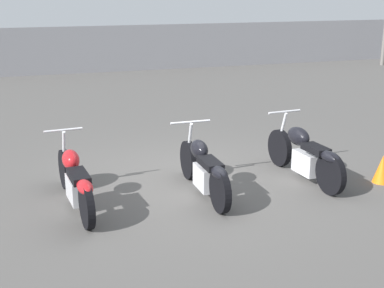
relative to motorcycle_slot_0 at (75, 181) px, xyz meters
The scene contains 6 objects.
ground_plane 2.02m from the motorcycle_slot_0, 15.69° to the left, with size 60.00×60.00×0.00m, color #514F4C.
fence_back 12.73m from the motorcycle_slot_0, 81.40° to the left, with size 40.00×0.04×1.69m.
motorcycle_slot_0 is the anchor object (origin of this frame).
motorcycle_slot_1 1.91m from the motorcycle_slot_0, ahead, with size 0.66×2.10×1.01m.
motorcycle_slot_2 3.70m from the motorcycle_slot_0, ahead, with size 0.62×2.14×1.02m.
traffic_cone_near 4.86m from the motorcycle_slot_0, ahead, with size 0.29×0.29×0.46m.
Camera 1 is at (-2.56, -7.83, 3.06)m, focal length 50.00 mm.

